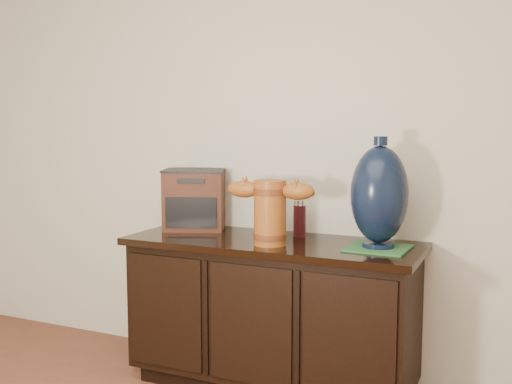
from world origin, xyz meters
The scene contains 6 objects.
sideboard centered at (0.00, 2.23, 0.39)m, with size 1.46×0.56×0.75m.
terracotta_vessel centered at (0.04, 2.12, 0.93)m, with size 0.43×0.17×0.31m.
tv_radio centered at (-0.51, 2.35, 0.92)m, with size 0.40×0.37×0.33m.
green_mat centered at (0.53, 2.24, 0.76)m, with size 0.27×0.27×0.01m, color #2C6230.
lamp_base centered at (0.53, 2.24, 1.00)m, with size 0.27×0.27×0.51m.
spray_can centered at (0.09, 2.38, 0.85)m, with size 0.06×0.06×0.19m.
Camera 1 is at (1.14, -0.46, 1.32)m, focal length 42.00 mm.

